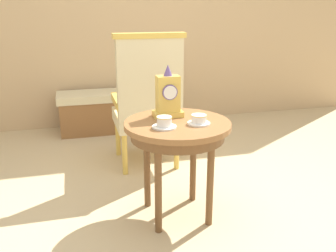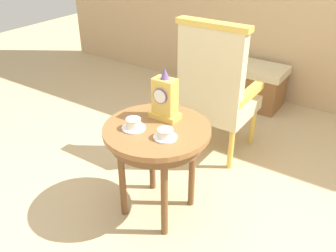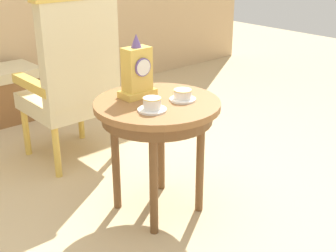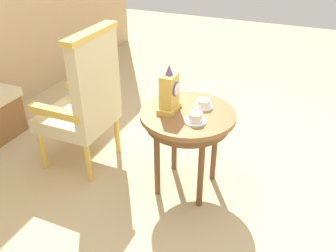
{
  "view_description": "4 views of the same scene",
  "coord_description": "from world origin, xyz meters",
  "px_view_note": "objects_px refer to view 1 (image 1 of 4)",
  "views": [
    {
      "loc": [
        -0.69,
        -2.07,
        1.33
      ],
      "look_at": [
        -0.14,
        0.03,
        0.63
      ],
      "focal_mm": 39.84,
      "sensor_mm": 36.0,
      "label": 1
    },
    {
      "loc": [
        1.05,
        -1.53,
        1.75
      ],
      "look_at": [
        -0.06,
        0.14,
        0.61
      ],
      "focal_mm": 38.94,
      "sensor_mm": 36.0,
      "label": 2
    },
    {
      "loc": [
        -1.54,
        -1.72,
        1.45
      ],
      "look_at": [
        -0.03,
        -0.0,
        0.51
      ],
      "focal_mm": 49.66,
      "sensor_mm": 36.0,
      "label": 3
    },
    {
      "loc": [
        -2.11,
        -0.67,
        1.82
      ],
      "look_at": [
        -0.12,
        0.17,
        0.53
      ],
      "focal_mm": 38.14,
      "sensor_mm": 36.0,
      "label": 4
    }
  ],
  "objects_px": {
    "side_table": "(177,134)",
    "teacup_right": "(199,120)",
    "teacup_left": "(164,123)",
    "armchair": "(147,100)",
    "mantel_clock": "(168,96)",
    "window_bench": "(105,111)"
  },
  "relations": [
    {
      "from": "side_table",
      "to": "teacup_right",
      "type": "relative_size",
      "value": 4.77
    },
    {
      "from": "window_bench",
      "to": "mantel_clock",
      "type": "bearing_deg",
      "value": -81.87
    },
    {
      "from": "mantel_clock",
      "to": "window_bench",
      "type": "distance_m",
      "value": 1.89
    },
    {
      "from": "side_table",
      "to": "window_bench",
      "type": "height_order",
      "value": "side_table"
    },
    {
      "from": "mantel_clock",
      "to": "window_bench",
      "type": "relative_size",
      "value": 0.34
    },
    {
      "from": "mantel_clock",
      "to": "armchair",
      "type": "xyz_separation_m",
      "value": [
        0.01,
        0.7,
        -0.19
      ]
    },
    {
      "from": "side_table",
      "to": "mantel_clock",
      "type": "bearing_deg",
      "value": 102.2
    },
    {
      "from": "side_table",
      "to": "armchair",
      "type": "distance_m",
      "value": 0.83
    },
    {
      "from": "teacup_right",
      "to": "window_bench",
      "type": "bearing_deg",
      "value": 101.23
    },
    {
      "from": "side_table",
      "to": "teacup_left",
      "type": "relative_size",
      "value": 4.57
    },
    {
      "from": "side_table",
      "to": "armchair",
      "type": "relative_size",
      "value": 0.58
    },
    {
      "from": "teacup_left",
      "to": "armchair",
      "type": "xyz_separation_m",
      "value": [
        0.09,
        0.92,
        -0.09
      ]
    },
    {
      "from": "teacup_right",
      "to": "armchair",
      "type": "relative_size",
      "value": 0.12
    },
    {
      "from": "teacup_left",
      "to": "mantel_clock",
      "type": "distance_m",
      "value": 0.26
    },
    {
      "from": "teacup_left",
      "to": "teacup_right",
      "type": "xyz_separation_m",
      "value": [
        0.22,
        0.02,
        -0.0
      ]
    },
    {
      "from": "mantel_clock",
      "to": "armchair",
      "type": "height_order",
      "value": "armchair"
    },
    {
      "from": "teacup_right",
      "to": "armchair",
      "type": "xyz_separation_m",
      "value": [
        -0.13,
        0.91,
        -0.08
      ]
    },
    {
      "from": "armchair",
      "to": "window_bench",
      "type": "height_order",
      "value": "armchair"
    },
    {
      "from": "side_table",
      "to": "teacup_right",
      "type": "bearing_deg",
      "value": -33.85
    },
    {
      "from": "side_table",
      "to": "window_bench",
      "type": "bearing_deg",
      "value": 98.4
    },
    {
      "from": "teacup_right",
      "to": "mantel_clock",
      "type": "xyz_separation_m",
      "value": [
        -0.14,
        0.2,
        0.11
      ]
    },
    {
      "from": "teacup_left",
      "to": "teacup_right",
      "type": "relative_size",
      "value": 1.04
    }
  ]
}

